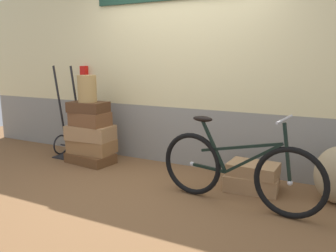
{
  "coord_description": "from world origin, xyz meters",
  "views": [
    {
      "loc": [
        1.95,
        -3.42,
        1.45
      ],
      "look_at": [
        0.09,
        0.16,
        0.66
      ],
      "focal_mm": 36.64,
      "sensor_mm": 36.0,
      "label": 1
    }
  ],
  "objects_px": {
    "suitcase_0": "(90,158)",
    "suitcase_3": "(90,119)",
    "wicker_basket": "(87,89)",
    "suitcase_2": "(91,133)",
    "suitcase_5": "(252,182)",
    "luggage_trolley": "(69,136)",
    "bicycle": "(236,170)",
    "suitcase_6": "(253,169)",
    "suitcase_4": "(88,107)",
    "suitcase_1": "(92,146)"
  },
  "relations": [
    {
      "from": "wicker_basket",
      "to": "suitcase_2",
      "type": "bearing_deg",
      "value": 57.06
    },
    {
      "from": "suitcase_0",
      "to": "suitcase_3",
      "type": "xyz_separation_m",
      "value": [
        -0.01,
        0.04,
        0.56
      ]
    },
    {
      "from": "suitcase_4",
      "to": "suitcase_5",
      "type": "distance_m",
      "value": 2.42
    },
    {
      "from": "suitcase_1",
      "to": "suitcase_3",
      "type": "relative_size",
      "value": 1.22
    },
    {
      "from": "suitcase_5",
      "to": "bicycle",
      "type": "relative_size",
      "value": 0.34
    },
    {
      "from": "suitcase_1",
      "to": "suitcase_5",
      "type": "distance_m",
      "value": 2.3
    },
    {
      "from": "suitcase_1",
      "to": "wicker_basket",
      "type": "bearing_deg",
      "value": -122.69
    },
    {
      "from": "suitcase_4",
      "to": "suitcase_6",
      "type": "distance_m",
      "value": 2.39
    },
    {
      "from": "suitcase_2",
      "to": "suitcase_3",
      "type": "bearing_deg",
      "value": -5.99
    },
    {
      "from": "suitcase_1",
      "to": "bicycle",
      "type": "distance_m",
      "value": 2.31
    },
    {
      "from": "luggage_trolley",
      "to": "bicycle",
      "type": "distance_m",
      "value": 2.8
    },
    {
      "from": "suitcase_2",
      "to": "suitcase_3",
      "type": "distance_m",
      "value": 0.2
    },
    {
      "from": "suitcase_3",
      "to": "bicycle",
      "type": "xyz_separation_m",
      "value": [
        2.25,
        -0.49,
        -0.26
      ]
    },
    {
      "from": "suitcase_2",
      "to": "bicycle",
      "type": "height_order",
      "value": "bicycle"
    },
    {
      "from": "suitcase_3",
      "to": "luggage_trolley",
      "type": "distance_m",
      "value": 0.59
    },
    {
      "from": "suitcase_2",
      "to": "bicycle",
      "type": "relative_size",
      "value": 0.37
    },
    {
      "from": "suitcase_2",
      "to": "luggage_trolley",
      "type": "distance_m",
      "value": 0.51
    },
    {
      "from": "suitcase_0",
      "to": "wicker_basket",
      "type": "relative_size",
      "value": 1.81
    },
    {
      "from": "suitcase_0",
      "to": "suitcase_3",
      "type": "relative_size",
      "value": 1.28
    },
    {
      "from": "suitcase_0",
      "to": "suitcase_5",
      "type": "distance_m",
      "value": 2.29
    },
    {
      "from": "bicycle",
      "to": "suitcase_6",
      "type": "bearing_deg",
      "value": 83.43
    },
    {
      "from": "suitcase_0",
      "to": "wicker_basket",
      "type": "bearing_deg",
      "value": 142.48
    },
    {
      "from": "suitcase_5",
      "to": "bicycle",
      "type": "xyz_separation_m",
      "value": [
        -0.05,
        -0.48,
        0.27
      ]
    },
    {
      "from": "luggage_trolley",
      "to": "suitcase_4",
      "type": "bearing_deg",
      "value": -10.4
    },
    {
      "from": "suitcase_4",
      "to": "suitcase_6",
      "type": "bearing_deg",
      "value": -2.77
    },
    {
      "from": "suitcase_5",
      "to": "suitcase_2",
      "type": "bearing_deg",
      "value": 174.86
    },
    {
      "from": "suitcase_2",
      "to": "suitcase_0",
      "type": "bearing_deg",
      "value": -80.34
    },
    {
      "from": "suitcase_0",
      "to": "luggage_trolley",
      "type": "bearing_deg",
      "value": 172.79
    },
    {
      "from": "suitcase_3",
      "to": "suitcase_4",
      "type": "height_order",
      "value": "suitcase_4"
    },
    {
      "from": "suitcase_3",
      "to": "suitcase_4",
      "type": "bearing_deg",
      "value": -162.34
    },
    {
      "from": "suitcase_0",
      "to": "wicker_basket",
      "type": "xyz_separation_m",
      "value": [
        -0.02,
        0.02,
        0.98
      ]
    },
    {
      "from": "suitcase_3",
      "to": "suitcase_5",
      "type": "relative_size",
      "value": 0.89
    },
    {
      "from": "suitcase_4",
      "to": "suitcase_0",
      "type": "bearing_deg",
      "value": -54.57
    },
    {
      "from": "suitcase_0",
      "to": "suitcase_4",
      "type": "height_order",
      "value": "suitcase_4"
    },
    {
      "from": "luggage_trolley",
      "to": "suitcase_2",
      "type": "bearing_deg",
      "value": -9.48
    },
    {
      "from": "suitcase_5",
      "to": "suitcase_6",
      "type": "xyz_separation_m",
      "value": [
        0.01,
        0.0,
        0.16
      ]
    },
    {
      "from": "suitcase_5",
      "to": "luggage_trolley",
      "type": "relative_size",
      "value": 0.43
    },
    {
      "from": "bicycle",
      "to": "wicker_basket",
      "type": "bearing_deg",
      "value": 168.34
    },
    {
      "from": "suitcase_5",
      "to": "suitcase_6",
      "type": "distance_m",
      "value": 0.16
    },
    {
      "from": "wicker_basket",
      "to": "bicycle",
      "type": "xyz_separation_m",
      "value": [
        2.27,
        -0.47,
        -0.69
      ]
    },
    {
      "from": "suitcase_2",
      "to": "suitcase_6",
      "type": "distance_m",
      "value": 2.32
    },
    {
      "from": "suitcase_2",
      "to": "suitcase_4",
      "type": "height_order",
      "value": "suitcase_4"
    },
    {
      "from": "suitcase_1",
      "to": "suitcase_2",
      "type": "relative_size",
      "value": 1.0
    },
    {
      "from": "suitcase_6",
      "to": "bicycle",
      "type": "distance_m",
      "value": 0.5
    },
    {
      "from": "suitcase_1",
      "to": "suitcase_4",
      "type": "xyz_separation_m",
      "value": [
        -0.02,
        -0.02,
        0.56
      ]
    },
    {
      "from": "bicycle",
      "to": "suitcase_4",
      "type": "bearing_deg",
      "value": 168.05
    },
    {
      "from": "suitcase_5",
      "to": "suitcase_6",
      "type": "relative_size",
      "value": 1.09
    },
    {
      "from": "suitcase_0",
      "to": "suitcase_6",
      "type": "relative_size",
      "value": 1.25
    },
    {
      "from": "suitcase_0",
      "to": "suitcase_3",
      "type": "bearing_deg",
      "value": 107.15
    },
    {
      "from": "suitcase_5",
      "to": "suitcase_0",
      "type": "bearing_deg",
      "value": 175.82
    }
  ]
}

